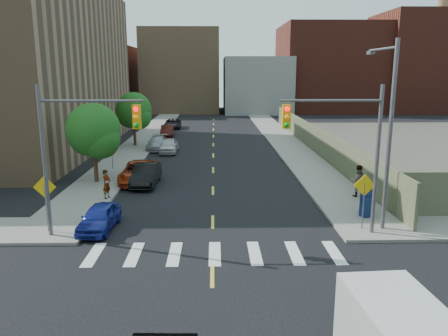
{
  "coord_description": "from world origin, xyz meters",
  "views": [
    {
      "loc": [
        0.1,
        -13.26,
        7.57
      ],
      "look_at": [
        0.66,
        11.74,
        2.0
      ],
      "focal_mm": 35.0,
      "sensor_mm": 36.0,
      "label": 1
    }
  ],
  "objects_px": {
    "pedestrian_west": "(107,184)",
    "parked_car_red": "(140,172)",
    "parked_car_maroon": "(167,131)",
    "payphone": "(367,197)",
    "parked_car_grey": "(173,124)",
    "parked_car_silver": "(157,143)",
    "parked_car_white": "(169,146)",
    "parked_car_blue": "(99,218)",
    "parked_car_black": "(146,175)",
    "mailbox": "(367,204)",
    "pedestrian_east": "(358,181)"
  },
  "relations": [
    {
      "from": "parked_car_blue",
      "to": "parked_car_red",
      "type": "xyz_separation_m",
      "value": [
        0.43,
        9.31,
        0.11
      ]
    },
    {
      "from": "parked_car_black",
      "to": "pedestrian_west",
      "type": "height_order",
      "value": "pedestrian_west"
    },
    {
      "from": "parked_car_maroon",
      "to": "pedestrian_west",
      "type": "bearing_deg",
      "value": -94.2
    },
    {
      "from": "pedestrian_east",
      "to": "mailbox",
      "type": "bearing_deg",
      "value": 86.28
    },
    {
      "from": "parked_car_white",
      "to": "pedestrian_east",
      "type": "height_order",
      "value": "pedestrian_east"
    },
    {
      "from": "parked_car_white",
      "to": "pedestrian_east",
      "type": "distance_m",
      "value": 20.16
    },
    {
      "from": "parked_car_grey",
      "to": "pedestrian_west",
      "type": "height_order",
      "value": "pedestrian_west"
    },
    {
      "from": "parked_car_white",
      "to": "payphone",
      "type": "height_order",
      "value": "payphone"
    },
    {
      "from": "parked_car_red",
      "to": "parked_car_maroon",
      "type": "xyz_separation_m",
      "value": [
        -0.32,
        21.36,
        -0.05
      ]
    },
    {
      "from": "parked_car_maroon",
      "to": "pedestrian_west",
      "type": "height_order",
      "value": "pedestrian_west"
    },
    {
      "from": "mailbox",
      "to": "pedestrian_west",
      "type": "distance_m",
      "value": 14.77
    },
    {
      "from": "parked_car_silver",
      "to": "mailbox",
      "type": "xyz_separation_m",
      "value": [
        13.51,
        -20.94,
        0.19
      ]
    },
    {
      "from": "parked_car_white",
      "to": "payphone",
      "type": "xyz_separation_m",
      "value": [
        12.35,
        -18.77,
        0.39
      ]
    },
    {
      "from": "parked_car_blue",
      "to": "parked_car_black",
      "type": "distance_m",
      "value": 8.58
    },
    {
      "from": "parked_car_grey",
      "to": "payphone",
      "type": "relative_size",
      "value": 2.48
    },
    {
      "from": "parked_car_blue",
      "to": "payphone",
      "type": "relative_size",
      "value": 1.96
    },
    {
      "from": "pedestrian_west",
      "to": "mailbox",
      "type": "bearing_deg",
      "value": -85.41
    },
    {
      "from": "parked_car_maroon",
      "to": "parked_car_grey",
      "type": "bearing_deg",
      "value": 88.57
    },
    {
      "from": "parked_car_black",
      "to": "payphone",
      "type": "bearing_deg",
      "value": -27.39
    },
    {
      "from": "parked_car_blue",
      "to": "mailbox",
      "type": "relative_size",
      "value": 2.53
    },
    {
      "from": "pedestrian_west",
      "to": "parked_car_red",
      "type": "bearing_deg",
      "value": 3.42
    },
    {
      "from": "parked_car_red",
      "to": "parked_car_maroon",
      "type": "relative_size",
      "value": 1.28
    },
    {
      "from": "parked_car_red",
      "to": "parked_car_silver",
      "type": "bearing_deg",
      "value": 90.87
    },
    {
      "from": "parked_car_silver",
      "to": "parked_car_maroon",
      "type": "height_order",
      "value": "parked_car_maroon"
    },
    {
      "from": "parked_car_maroon",
      "to": "payphone",
      "type": "height_order",
      "value": "payphone"
    },
    {
      "from": "parked_car_grey",
      "to": "pedestrian_west",
      "type": "xyz_separation_m",
      "value": [
        -0.8,
        -33.57,
        0.38
      ]
    },
    {
      "from": "parked_car_silver",
      "to": "parked_car_grey",
      "type": "xyz_separation_m",
      "value": [
        0.0,
        16.32,
        -0.01
      ]
    },
    {
      "from": "parked_car_black",
      "to": "pedestrian_east",
      "type": "distance_m",
      "value": 13.73
    },
    {
      "from": "parked_car_black",
      "to": "mailbox",
      "type": "relative_size",
      "value": 3.06
    },
    {
      "from": "parked_car_blue",
      "to": "payphone",
      "type": "height_order",
      "value": "payphone"
    },
    {
      "from": "payphone",
      "to": "mailbox",
      "type": "bearing_deg",
      "value": -121.26
    },
    {
      "from": "parked_car_black",
      "to": "mailbox",
      "type": "xyz_separation_m",
      "value": [
        12.54,
        -7.29,
        0.12
      ]
    },
    {
      "from": "parked_car_red",
      "to": "parked_car_grey",
      "type": "height_order",
      "value": "parked_car_red"
    },
    {
      "from": "parked_car_maroon",
      "to": "mailbox",
      "type": "xyz_separation_m",
      "value": [
        13.4,
        -29.43,
        0.17
      ]
    },
    {
      "from": "parked_car_blue",
      "to": "parked_car_grey",
      "type": "distance_m",
      "value": 38.49
    },
    {
      "from": "parked_car_blue",
      "to": "parked_car_silver",
      "type": "bearing_deg",
      "value": 93.23
    },
    {
      "from": "parked_car_white",
      "to": "parked_car_grey",
      "type": "xyz_separation_m",
      "value": [
        -1.3,
        18.04,
        -0.05
      ]
    },
    {
      "from": "parked_car_grey",
      "to": "parked_car_silver",
      "type": "bearing_deg",
      "value": -91.6
    },
    {
      "from": "parked_car_red",
      "to": "parked_car_grey",
      "type": "relative_size",
      "value": 1.14
    },
    {
      "from": "parked_car_maroon",
      "to": "payphone",
      "type": "xyz_separation_m",
      "value": [
        13.55,
        -28.99,
        0.4
      ]
    },
    {
      "from": "parked_car_black",
      "to": "parked_car_white",
      "type": "bearing_deg",
      "value": 89.37
    },
    {
      "from": "parked_car_maroon",
      "to": "mailbox",
      "type": "relative_size",
      "value": 2.86
    },
    {
      "from": "parked_car_grey",
      "to": "pedestrian_west",
      "type": "bearing_deg",
      "value": -92.97
    },
    {
      "from": "parked_car_red",
      "to": "parked_car_maroon",
      "type": "bearing_deg",
      "value": 89.84
    },
    {
      "from": "parked_car_black",
      "to": "parked_car_red",
      "type": "distance_m",
      "value": 0.96
    },
    {
      "from": "parked_car_silver",
      "to": "pedestrian_east",
      "type": "bearing_deg",
      "value": -50.18
    },
    {
      "from": "pedestrian_west",
      "to": "pedestrian_east",
      "type": "height_order",
      "value": "pedestrian_east"
    },
    {
      "from": "parked_car_blue",
      "to": "parked_car_grey",
      "type": "xyz_separation_m",
      "value": [
        0.0,
        38.49,
        0.02
      ]
    },
    {
      "from": "parked_car_maroon",
      "to": "payphone",
      "type": "relative_size",
      "value": 2.22
    },
    {
      "from": "parked_car_white",
      "to": "parked_car_grey",
      "type": "height_order",
      "value": "parked_car_white"
    }
  ]
}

